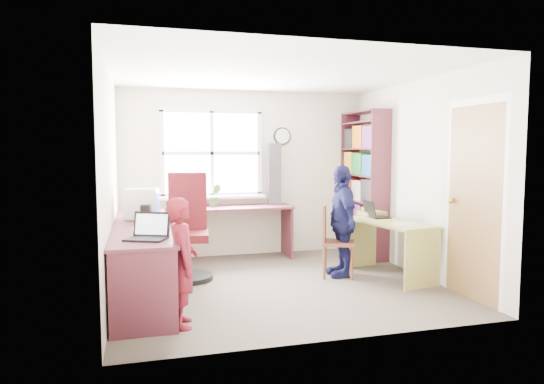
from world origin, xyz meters
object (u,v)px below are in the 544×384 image
(wooden_chair, at_px, (333,238))
(person_red, at_px, (182,262))
(right_desk, at_px, (389,237))
(bookshelf, at_px, (364,187))
(cd_tower, at_px, (274,174))
(person_navy, at_px, (342,221))
(potted_plant, at_px, (215,195))
(swivel_chair, at_px, (188,233))
(laptop_left, at_px, (148,233))
(l_desk, at_px, (162,258))
(laptop_right, at_px, (375,214))
(person_green, at_px, (180,227))
(crt_monitor, at_px, (142,204))

(wooden_chair, relative_size, person_red, 0.77)
(right_desk, distance_m, bookshelf, 1.33)
(cd_tower, height_order, person_navy, cd_tower)
(bookshelf, bearing_deg, potted_plant, 172.48)
(right_desk, distance_m, swivel_chair, 2.44)
(laptop_left, relative_size, person_navy, 0.31)
(laptop_left, bearing_deg, cd_tower, 76.44)
(person_red, bearing_deg, wooden_chair, -55.92)
(right_desk, bearing_deg, laptop_left, -175.35)
(l_desk, xyz_separation_m, cd_tower, (1.70, 1.81, 0.74))
(potted_plant, distance_m, person_red, 2.62)
(bookshelf, xyz_separation_m, laptop_right, (-0.27, -0.86, -0.27))
(person_green, height_order, person_navy, person_navy)
(wooden_chair, relative_size, laptop_right, 2.71)
(potted_plant, bearing_deg, person_red, -105.03)
(l_desk, distance_m, person_green, 1.23)
(person_red, distance_m, person_navy, 2.37)
(l_desk, distance_m, laptop_left, 0.65)
(crt_monitor, distance_m, laptop_left, 1.30)
(l_desk, relative_size, person_red, 2.59)
(person_navy, bearing_deg, laptop_left, -60.72)
(right_desk, relative_size, bookshelf, 0.60)
(wooden_chair, height_order, person_red, person_red)
(bookshelf, xyz_separation_m, laptop_left, (-3.09, -2.00, -0.20))
(laptop_right, bearing_deg, person_green, 78.53)
(cd_tower, xyz_separation_m, person_green, (-1.42, -0.62, -0.63))
(swivel_chair, xyz_separation_m, cd_tower, (1.35, 0.96, 0.65))
(potted_plant, distance_m, person_navy, 1.89)
(wooden_chair, bearing_deg, potted_plant, 158.27)
(laptop_right, bearing_deg, bookshelf, -15.12)
(laptop_right, relative_size, person_navy, 0.24)
(swivel_chair, bearing_deg, crt_monitor, -163.54)
(wooden_chair, height_order, cd_tower, cd_tower)
(right_desk, height_order, cd_tower, cd_tower)
(person_navy, bearing_deg, laptop_right, 111.51)
(laptop_right, bearing_deg, swivel_chair, 86.15)
(laptop_right, xyz_separation_m, person_red, (-2.55, -1.36, -0.16))
(right_desk, xyz_separation_m, person_green, (-2.43, 0.93, 0.07))
(crt_monitor, height_order, person_red, person_red)
(right_desk, xyz_separation_m, swivel_chair, (-2.36, 0.59, 0.05))
(laptop_left, bearing_deg, wooden_chair, 48.84)
(laptop_right, distance_m, potted_plant, 2.21)
(swivel_chair, distance_m, crt_monitor, 0.66)
(l_desk, bearing_deg, laptop_right, 12.80)
(swivel_chair, bearing_deg, laptop_left, -102.38)
(swivel_chair, xyz_separation_m, person_green, (-0.06, 0.34, 0.03))
(person_navy, bearing_deg, potted_plant, -127.50)
(bookshelf, distance_m, swivel_chair, 2.72)
(wooden_chair, height_order, person_navy, person_navy)
(laptop_right, relative_size, person_green, 0.29)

